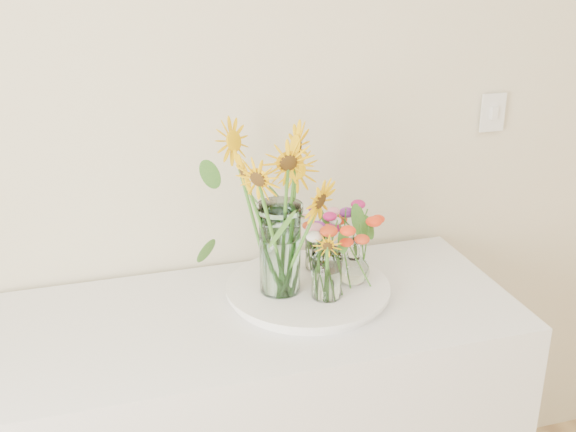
% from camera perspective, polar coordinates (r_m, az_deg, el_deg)
% --- Properties ---
extents(tray, '(0.42, 0.42, 0.02)m').
position_cam_1_polar(tray, '(1.99, 1.59, -5.94)').
color(tray, white).
rests_on(tray, counter).
extents(mason_jar, '(0.14, 0.14, 0.26)m').
position_cam_1_polar(mason_jar, '(1.90, -0.64, -2.60)').
color(mason_jar, '#C7F8ED').
rests_on(mason_jar, tray).
extents(sunflower_bouquet, '(0.65, 0.65, 0.47)m').
position_cam_1_polar(sunflower_bouquet, '(1.86, -0.65, 0.36)').
color(sunflower_bouquet, '#F5B605').
rests_on(sunflower_bouquet, tray).
extents(small_vase_a, '(0.10, 0.10, 0.14)m').
position_cam_1_polar(small_vase_a, '(1.89, 3.09, -4.66)').
color(small_vase_a, white).
rests_on(small_vase_a, tray).
extents(wildflower_posy_a, '(0.18, 0.18, 0.23)m').
position_cam_1_polar(wildflower_posy_a, '(1.87, 3.12, -3.44)').
color(wildflower_posy_a, '#FF3A16').
rests_on(wildflower_posy_a, tray).
extents(small_vase_b, '(0.11, 0.11, 0.13)m').
position_cam_1_polar(small_vase_b, '(1.98, 5.20, -3.57)').
color(small_vase_b, white).
rests_on(small_vase_b, tray).
extents(wildflower_posy_b, '(0.21, 0.21, 0.22)m').
position_cam_1_polar(wildflower_posy_b, '(1.96, 5.24, -2.39)').
color(wildflower_posy_b, '#FF3A16').
rests_on(wildflower_posy_b, tray).
extents(small_vase_c, '(0.07, 0.07, 0.11)m').
position_cam_1_polar(small_vase_c, '(2.05, 2.29, -2.78)').
color(small_vase_c, white).
rests_on(small_vase_c, tray).
extents(wildflower_posy_c, '(0.19, 0.19, 0.20)m').
position_cam_1_polar(wildflower_posy_c, '(2.03, 2.31, -1.63)').
color(wildflower_posy_c, '#FF3A16').
rests_on(wildflower_posy_c, tray).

